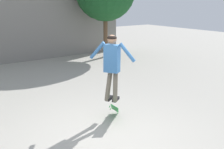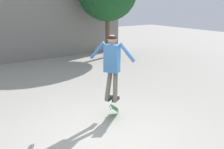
# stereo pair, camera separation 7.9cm
# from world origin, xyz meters

# --- Properties ---
(ground_plane) EXTENTS (40.00, 40.00, 0.00)m
(ground_plane) POSITION_xyz_m (0.00, 0.00, 0.00)
(ground_plane) COLOR #A39E93
(building_backdrop) EXTENTS (12.91, 0.52, 6.01)m
(building_backdrop) POSITION_xyz_m (0.02, 8.24, 2.49)
(building_backdrop) COLOR gray
(building_backdrop) RESTS_ON ground_plane
(skater) EXTENTS (0.68, 1.00, 1.59)m
(skater) POSITION_xyz_m (0.56, 0.57, 1.43)
(skater) COLOR teal
(skateboard_flipping) EXTENTS (0.57, 0.74, 0.53)m
(skateboard_flipping) POSITION_xyz_m (0.58, 0.48, 0.29)
(skateboard_flipping) COLOR #237F38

